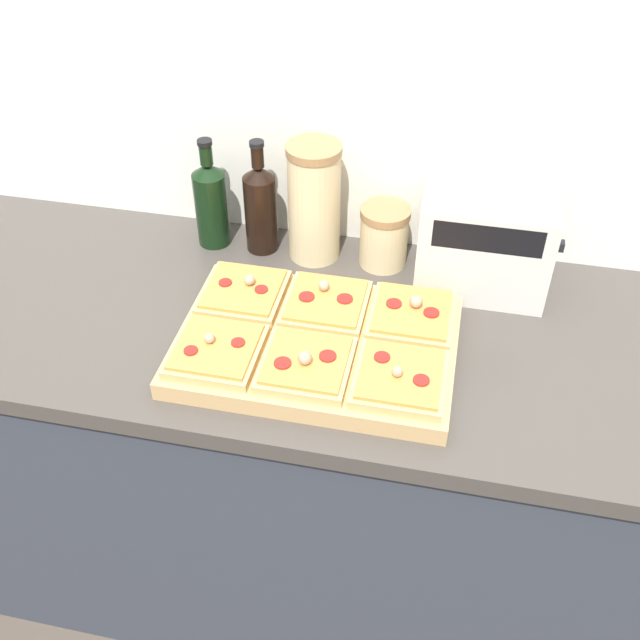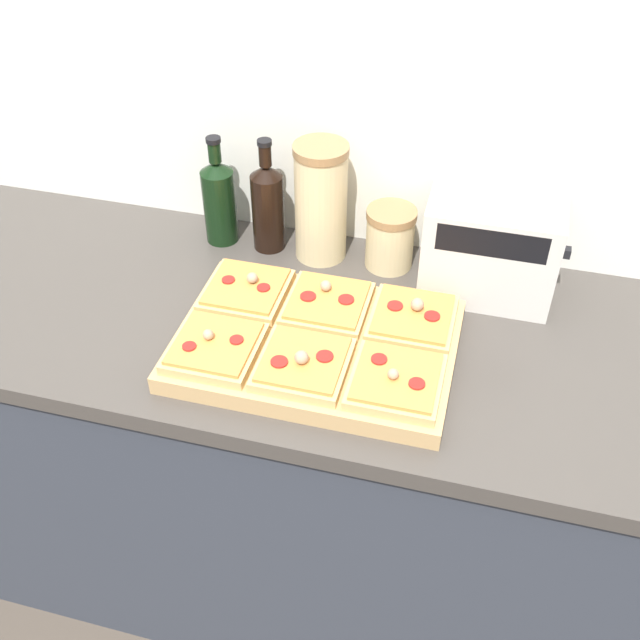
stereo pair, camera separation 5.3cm
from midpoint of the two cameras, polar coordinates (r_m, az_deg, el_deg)
The scene contains 14 objects.
wall_back at distance 1.67m, azimuth 0.76°, elevation 16.28°, with size 6.00×0.06×2.50m.
kitchen_counter at distance 1.88m, azimuth -1.64°, elevation -10.88°, with size 2.63×0.67×0.93m.
cutting_board at distance 1.46m, azimuth -1.29°, elevation -1.93°, with size 0.54×0.38×0.04m, color tan.
pizza_slice_back_left at distance 1.55m, azimuth -6.82°, elevation 2.09°, with size 0.16×0.17×0.05m.
pizza_slice_back_center at distance 1.51m, azimuth -0.54°, elevation 1.26°, with size 0.16×0.17×0.05m.
pizza_slice_back_right at distance 1.49m, azimuth 6.00°, elevation 0.38°, with size 0.16×0.17×0.05m.
pizza_slice_front_left at distance 1.42m, azimuth -8.97°, elevation -2.33°, with size 0.16×0.17×0.05m.
pizza_slice_front_center at distance 1.38m, azimuth -2.15°, elevation -3.38°, with size 0.16×0.17×0.05m.
pizza_slice_front_right at distance 1.36m, azimuth 5.01°, elevation -4.42°, with size 0.16×0.17×0.05m.
olive_oil_bottle at distance 1.74m, azimuth -9.18°, elevation 8.85°, with size 0.08×0.08×0.26m.
wine_bottle at distance 1.70m, azimuth -5.47°, elevation 8.60°, with size 0.07×0.07×0.27m.
grain_jar_tall at distance 1.66m, azimuth -1.38°, elevation 8.95°, with size 0.12×0.12×0.27m.
grain_jar_short at distance 1.67m, azimuth 3.99°, elevation 6.40°, with size 0.11×0.11×0.14m.
toaster_oven at distance 1.62m, azimuth 11.55°, elevation 5.88°, with size 0.30×0.19×0.22m.
Camera 1 is at (0.27, -0.82, 1.93)m, focal length 42.00 mm.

